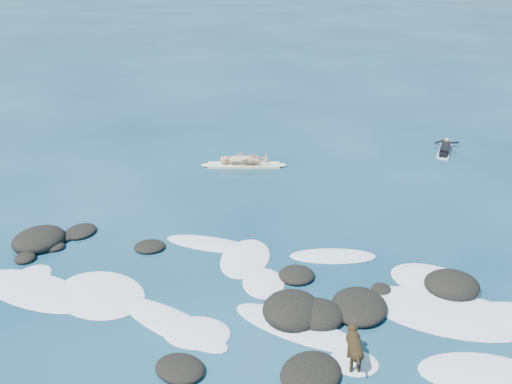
# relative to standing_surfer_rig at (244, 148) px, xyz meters

# --- Properties ---
(ground) EXTENTS (160.00, 160.00, 0.00)m
(ground) POSITION_rel_standing_surfer_rig_xyz_m (2.68, -8.32, -0.78)
(ground) COLOR #0A2642
(ground) RESTS_ON ground
(reef_rocks) EXTENTS (13.67, 6.26, 0.64)m
(reef_rocks) POSITION_rel_standing_surfer_rig_xyz_m (2.60, -8.67, -0.66)
(reef_rocks) COLOR black
(reef_rocks) RESTS_ON ground
(breaking_foam) EXTENTS (15.83, 5.99, 0.12)m
(breaking_foam) POSITION_rel_standing_surfer_rig_xyz_m (3.47, -8.79, -0.77)
(breaking_foam) COLOR white
(breaking_foam) RESTS_ON ground
(standing_surfer_rig) EXTENTS (3.46, 1.30, 1.99)m
(standing_surfer_rig) POSITION_rel_standing_surfer_rig_xyz_m (0.00, 0.00, 0.00)
(standing_surfer_rig) COLOR #F6EDC5
(standing_surfer_rig) RESTS_ON ground
(paddling_surfer_rig) EXTENTS (1.04, 2.35, 0.41)m
(paddling_surfer_rig) POSITION_rel_standing_surfer_rig_xyz_m (7.98, 3.82, -0.65)
(paddling_surfer_rig) COLOR silver
(paddling_surfer_rig) RESTS_ON ground
(dog) EXTENTS (0.50, 1.23, 0.79)m
(dog) POSITION_rel_standing_surfer_rig_xyz_m (5.47, -10.75, -0.26)
(dog) COLOR black
(dog) RESTS_ON ground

